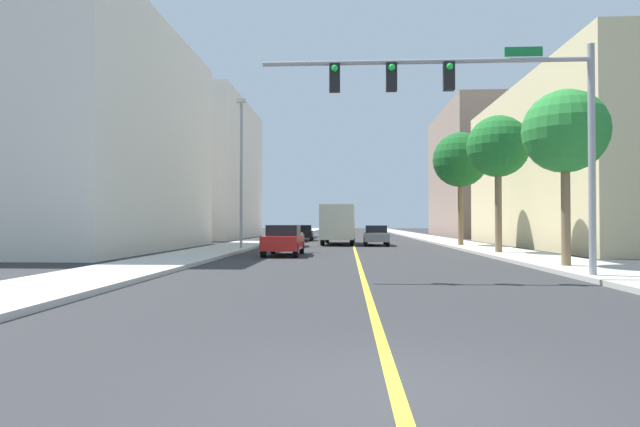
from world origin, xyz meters
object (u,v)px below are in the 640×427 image
Objects in this scene: delivery_truck at (338,224)px; street_lamp at (241,166)px; car_red at (284,240)px; car_green at (288,236)px; traffic_signal_mast at (480,104)px; car_black at (302,233)px; car_white at (341,230)px; car_gray at (376,235)px; palm_near at (565,133)px; palm_mid at (498,148)px; palm_far at (460,160)px.

street_lamp is at bearing -120.99° from delivery_truck.
car_green is at bearing 95.41° from car_red.
car_black is (-8.03, 31.34, -4.45)m from traffic_signal_mast.
car_green is at bearing -96.83° from car_white.
car_white reaches higher than car_gray.
street_lamp reaches higher than car_red.
car_white is (-8.46, 38.47, -4.10)m from palm_near.
car_gray is at bearing 118.59° from palm_mid.
car_red is at bearing -139.63° from palm_far.
car_white is 10.98m from car_black.
car_red is (3.08, -4.35, -4.22)m from street_lamp.
palm_mid is at bearing 119.17° from car_black.
car_white is at bearing 110.74° from palm_far.
delivery_truck is (3.41, 3.92, 0.84)m from car_green.
car_red is 0.56× the size of delivery_truck.
palm_mid is at bearing 71.51° from traffic_signal_mast.
palm_mid reaches higher than car_black.
street_lamp reaches higher than palm_far.
car_white is at bearing 98.94° from car_gray.
palm_far is at bearing -23.92° from delivery_truck.
street_lamp reaches higher than palm_mid.
palm_far reaches higher than car_red.
car_white is at bearing 91.72° from delivery_truck.
car_gray is (5.29, 11.48, -0.04)m from car_red.
delivery_truck is (-2.74, 1.70, 0.84)m from car_gray.
palm_far is 1.83× the size of car_green.
palm_near is at bearing -33.05° from car_red.
traffic_signal_mast is 2.48× the size of car_black.
delivery_truck reaches higher than car_black.
car_green is (-11.71, 0.03, -5.11)m from palm_far.
car_black is at bearing 82.49° from street_lamp.
street_lamp reaches higher than car_white.
traffic_signal_mast is 2.28× the size of car_red.
delivery_truck reaches higher than car_red.
car_red is at bearing 124.24° from traffic_signal_mast.
car_green is at bearing -159.19° from car_gray.
traffic_signal_mast is at bearing 111.95° from car_green.
delivery_truck is (-4.58, 23.65, -3.60)m from traffic_signal_mast.
car_gray is (2.80, -19.83, -0.02)m from car_white.
palm_near is 1.39× the size of car_gray.
traffic_signal_mast is 5.07m from palm_near.
palm_near is 39.60m from car_white.
palm_mid is 8.20m from palm_far.
traffic_signal_mast reaches higher than car_gray.
car_green reaches higher than car_white.
car_green is 0.54× the size of delivery_truck.
palm_near is at bearing -75.81° from car_white.
car_black is at bearing 135.28° from palm_far.
street_lamp is at bearing 166.75° from palm_mid.
palm_far reaches higher than traffic_signal_mast.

